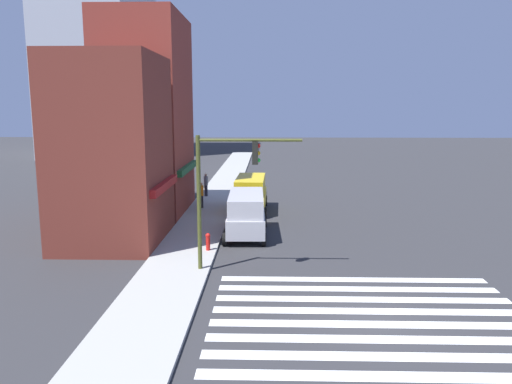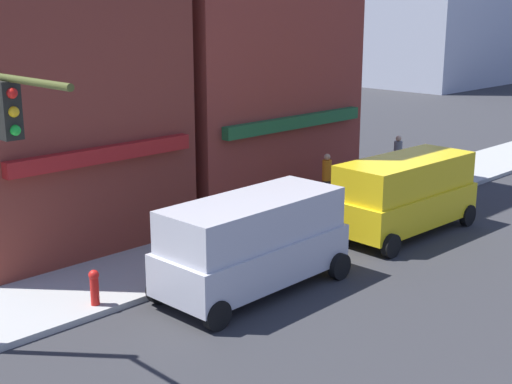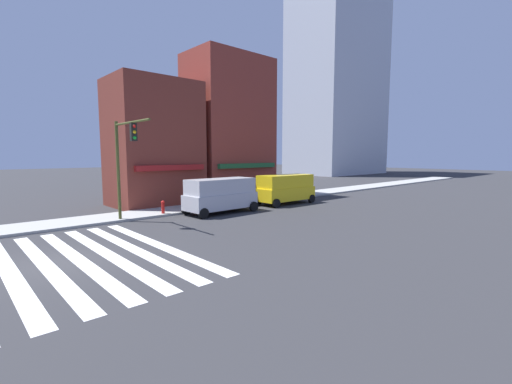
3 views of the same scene
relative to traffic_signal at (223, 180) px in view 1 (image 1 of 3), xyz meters
The scene contains 11 objects.
ground_plane 8.12m from the traffic_signal, 130.42° to the right, with size 200.00×200.00×0.00m, color #2D2D30.
sidewalk_left 6.40m from the traffic_signal, 155.16° to the left, with size 120.00×3.00×0.15m.
crosswalk_stripes 8.12m from the traffic_signal, 130.42° to the right, with size 8.02×10.80×0.01m.
storefront_row 11.30m from the traffic_signal, 33.24° to the left, with size 14.46×5.30×12.80m.
tower_distant 60.61m from the traffic_signal, 22.87° to the left, with size 20.31×12.16×40.26m.
traffic_signal is the anchor object (origin of this frame).
van_silver 6.79m from the traffic_signal, ahead, with size 5.05×2.22×2.34m.
van_yellow 12.94m from the traffic_signal, ahead, with size 5.04×2.22×2.34m.
pedestrian_grey_coat 18.13m from the traffic_signal, ahead, with size 0.32×0.32×1.77m.
pedestrian_orange_vest 13.64m from the traffic_signal, 11.78° to the left, with size 0.32×0.32×1.77m.
fire_hydrant 4.50m from the traffic_signal, 20.17° to the left, with size 0.24×0.24×0.84m.
Camera 1 is at (-15.94, 3.46, 7.02)m, focal length 35.00 mm.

